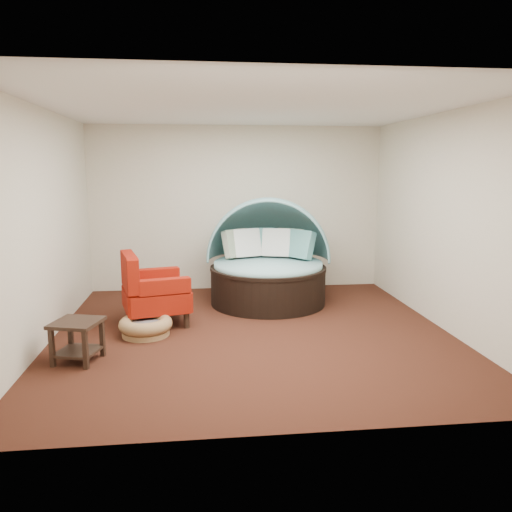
{
  "coord_description": "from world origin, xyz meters",
  "views": [
    {
      "loc": [
        -0.66,
        -6.1,
        2.08
      ],
      "look_at": [
        0.11,
        0.6,
        0.89
      ],
      "focal_mm": 35.0,
      "sensor_mm": 36.0,
      "label": 1
    }
  ],
  "objects": [
    {
      "name": "pet_basket",
      "position": [
        -1.36,
        0.06,
        0.12
      ],
      "size": [
        0.86,
        0.86,
        0.23
      ],
      "rotation": [
        0.0,
        0.0,
        0.34
      ],
      "color": "olive",
      "rests_on": "floor"
    },
    {
      "name": "wall_front",
      "position": [
        0.0,
        -2.5,
        1.4
      ],
      "size": [
        5.0,
        0.0,
        5.0
      ],
      "primitive_type": "plane",
      "rotation": [
        -1.57,
        0.0,
        0.0
      ],
      "color": "beige",
      "rests_on": "floor"
    },
    {
      "name": "canopy_daybed",
      "position": [
        0.4,
        1.51,
        0.76
      ],
      "size": [
        2.09,
        2.04,
        1.64
      ],
      "rotation": [
        0.0,
        0.0,
        -0.15
      ],
      "color": "black",
      "rests_on": "floor"
    },
    {
      "name": "floor",
      "position": [
        0.0,
        0.0,
        0.0
      ],
      "size": [
        5.0,
        5.0,
        0.0
      ],
      "primitive_type": "plane",
      "color": "#411D12",
      "rests_on": "ground"
    },
    {
      "name": "wall_left",
      "position": [
        -2.5,
        0.0,
        1.4
      ],
      "size": [
        0.0,
        5.0,
        5.0
      ],
      "primitive_type": "plane",
      "rotation": [
        1.57,
        0.0,
        1.57
      ],
      "color": "beige",
      "rests_on": "floor"
    },
    {
      "name": "side_table",
      "position": [
        -2.0,
        -0.73,
        0.3
      ],
      "size": [
        0.59,
        0.59,
        0.46
      ],
      "rotation": [
        0.0,
        0.0,
        -0.28
      ],
      "color": "black",
      "rests_on": "floor"
    },
    {
      "name": "wall_right",
      "position": [
        2.5,
        0.0,
        1.4
      ],
      "size": [
        0.0,
        5.0,
        5.0
      ],
      "primitive_type": "plane",
      "rotation": [
        1.57,
        0.0,
        -1.57
      ],
      "color": "beige",
      "rests_on": "floor"
    },
    {
      "name": "ceiling",
      "position": [
        0.0,
        0.0,
        2.8
      ],
      "size": [
        5.0,
        5.0,
        0.0
      ],
      "primitive_type": "plane",
      "rotation": [
        3.14,
        0.0,
        0.0
      ],
      "color": "white",
      "rests_on": "wall_back"
    },
    {
      "name": "wall_back",
      "position": [
        0.0,
        2.5,
        1.4
      ],
      "size": [
        5.0,
        0.0,
        5.0
      ],
      "primitive_type": "plane",
      "rotation": [
        1.57,
        0.0,
        0.0
      ],
      "color": "beige",
      "rests_on": "floor"
    },
    {
      "name": "red_armchair",
      "position": [
        -1.32,
        0.53,
        0.45
      ],
      "size": [
        1.01,
        1.01,
        0.98
      ],
      "rotation": [
        0.0,
        0.0,
        0.24
      ],
      "color": "black",
      "rests_on": "floor"
    }
  ]
}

